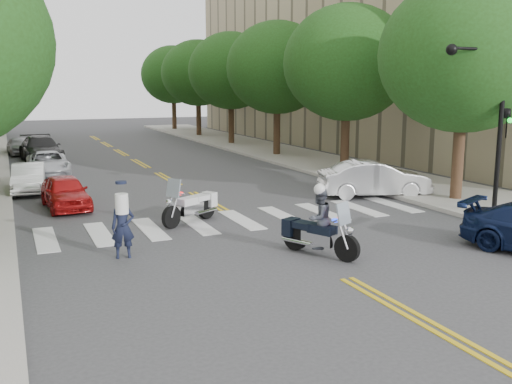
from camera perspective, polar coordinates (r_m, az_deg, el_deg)
ground at (r=13.61m, az=9.04°, el=-8.57°), size 140.00×140.00×0.00m
sidewalk_right at (r=36.97m, az=3.06°, el=3.77°), size 5.00×60.00×0.15m
building_right at (r=49.88m, az=18.98°, el=17.57°), size 26.00×44.00×22.00m
tree_r_0 at (r=23.10m, az=20.14°, el=12.71°), size 6.40×6.40×8.45m
tree_r_1 at (r=29.43m, az=9.10°, el=12.61°), size 6.40×6.40×8.45m
tree_r_2 at (r=36.42m, az=2.14°, el=12.31°), size 6.40×6.40×8.45m
tree_r_3 at (r=43.76m, az=-2.53°, el=12.01°), size 6.40×6.40×8.45m
tree_r_4 at (r=51.30m, az=-5.83°, el=11.75°), size 6.40×6.40×8.45m
tree_r_5 at (r=58.96m, az=-8.28°, el=11.53°), size 6.40×6.40×8.45m
traffic_signal_pole at (r=20.55m, az=22.46°, el=7.78°), size 2.82×0.42×6.00m
motorcycle_police at (r=15.15m, az=6.15°, el=-3.14°), size 1.25×2.24×1.93m
motorcycle_parked at (r=18.90m, az=-6.25°, el=-1.37°), size 2.21×1.49×1.57m
officer_standing at (r=15.22m, az=-13.17°, el=-3.45°), size 0.65×0.47×1.64m
convertible at (r=23.56m, az=11.74°, el=1.29°), size 4.70×2.78×1.46m
parked_car_a at (r=22.00m, az=-18.53°, el=-0.00°), size 1.69×3.68×1.22m
parked_car_b at (r=25.98m, az=-21.80°, el=1.31°), size 1.52×3.71×1.19m
parked_car_c at (r=30.58m, az=-20.08°, el=2.70°), size 2.02×4.31×1.19m
parked_car_d at (r=36.20m, az=-20.72°, el=4.04°), size 2.47×5.33×1.51m
parked_car_e at (r=40.47m, az=-22.61°, el=4.29°), size 1.66×3.56×1.18m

